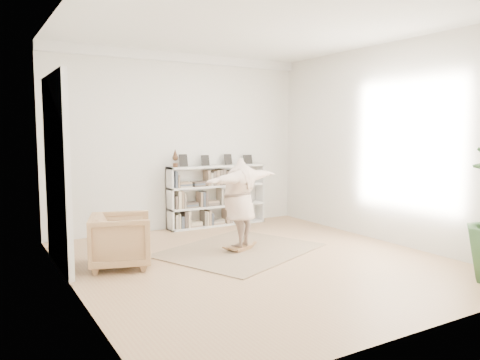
% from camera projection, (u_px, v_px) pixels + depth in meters
% --- Properties ---
extents(floor, '(6.00, 6.00, 0.00)m').
position_uv_depth(floor, '(258.00, 261.00, 7.31)').
color(floor, '#AB7F58').
rests_on(floor, ground).
extents(room_shell, '(6.00, 6.00, 6.00)m').
position_uv_depth(room_shell, '(180.00, 58.00, 9.46)').
color(room_shell, silver).
rests_on(room_shell, floor).
extents(doors, '(0.09, 1.78, 2.92)m').
position_uv_depth(doors, '(57.00, 174.00, 6.91)').
color(doors, white).
rests_on(doors, floor).
extents(bookshelf, '(2.20, 0.35, 1.64)m').
position_uv_depth(bookshelf, '(217.00, 196.00, 10.03)').
color(bookshelf, silver).
rests_on(bookshelf, floor).
extents(armchair, '(1.10, 1.09, 0.80)m').
position_uv_depth(armchair, '(121.00, 240.00, 6.98)').
color(armchair, tan).
rests_on(armchair, floor).
extents(rug, '(3.08, 2.81, 0.02)m').
position_uv_depth(rug, '(240.00, 250.00, 7.96)').
color(rug, tan).
rests_on(rug, floor).
extents(rocker_board, '(0.52, 0.43, 0.10)m').
position_uv_depth(rocker_board, '(240.00, 247.00, 7.95)').
color(rocker_board, brown).
rests_on(rocker_board, rug).
extents(person, '(1.90, 1.18, 1.51)m').
position_uv_depth(person, '(240.00, 200.00, 7.87)').
color(person, beige).
rests_on(person, rocker_board).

